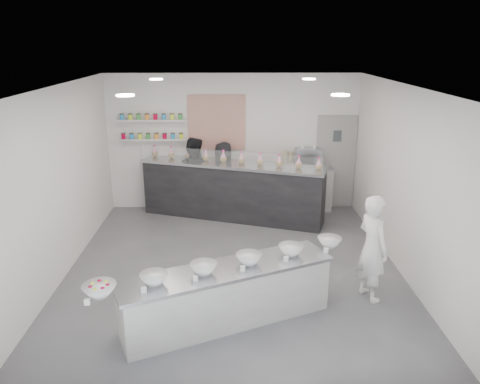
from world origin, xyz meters
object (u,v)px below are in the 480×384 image
(back_bar, at_px, (233,191))
(staff_right, at_px, (224,178))
(espresso_machine, at_px, (308,159))
(woman_prep, at_px, (372,248))
(staff_left, at_px, (194,176))
(espresso_ledge, at_px, (302,189))
(prep_counter, at_px, (227,295))

(back_bar, xyz_separation_m, staff_right, (-0.19, 0.30, 0.19))
(espresso_machine, bearing_deg, woman_prep, -84.65)
(back_bar, distance_m, woman_prep, 3.90)
(staff_left, bearing_deg, espresso_ledge, -157.89)
(prep_counter, distance_m, staff_left, 4.32)
(back_bar, xyz_separation_m, espresso_machine, (1.66, 0.48, 0.58))
(woman_prep, height_order, staff_right, woman_prep)
(back_bar, relative_size, espresso_machine, 7.05)
(espresso_machine, height_order, woman_prep, woman_prep)
(espresso_ledge, relative_size, woman_prep, 0.82)
(back_bar, bearing_deg, espresso_ledge, 35.89)
(staff_right, bearing_deg, back_bar, 128.49)
(back_bar, bearing_deg, staff_right, 141.41)
(espresso_ledge, relative_size, staff_right, 0.82)
(staff_left, bearing_deg, back_bar, 178.32)
(espresso_machine, xyz_separation_m, staff_left, (-2.50, -0.18, -0.33))
(espresso_ledge, xyz_separation_m, staff_left, (-2.41, -0.18, 0.36))
(back_bar, bearing_deg, prep_counter, -72.37)
(staff_right, bearing_deg, prep_counter, 97.38)
(back_bar, bearing_deg, woman_prep, -39.94)
(woman_prep, relative_size, staff_right, 1.00)
(woman_prep, relative_size, staff_left, 0.94)
(prep_counter, relative_size, staff_right, 1.84)
(back_bar, relative_size, espresso_ledge, 2.99)
(espresso_machine, bearing_deg, staff_left, -175.89)
(prep_counter, relative_size, staff_left, 1.73)
(espresso_machine, bearing_deg, back_bar, -163.90)
(back_bar, bearing_deg, espresso_machine, 34.95)
(prep_counter, relative_size, espresso_ledge, 2.24)
(prep_counter, bearing_deg, back_bar, 64.91)
(staff_left, distance_m, staff_right, 0.65)
(back_bar, xyz_separation_m, woman_prep, (2.02, -3.33, 0.19))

